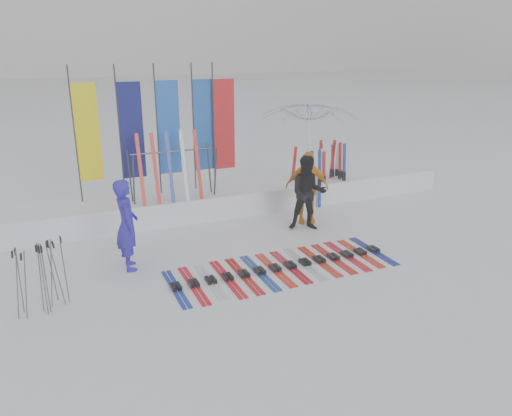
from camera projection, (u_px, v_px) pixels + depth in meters
name	position (u px, v px, depth m)	size (l,w,h in m)	color
ground	(280.00, 286.00, 9.21)	(120.00, 120.00, 0.00)	white
snow_bank	(204.00, 201.00, 13.11)	(14.00, 1.60, 0.60)	white
person_blue	(127.00, 225.00, 9.66)	(0.67, 0.44, 1.82)	#261EAF
person_black	(308.00, 193.00, 11.73)	(0.87, 0.68, 1.79)	black
person_yellow	(307.00, 187.00, 12.19)	(1.05, 0.44, 1.79)	orange
tent_canopy	(308.00, 144.00, 15.14)	(2.88, 2.94, 2.65)	white
ski_row	(282.00, 267.00, 9.89)	(4.51, 1.70, 0.07)	#162E99
pole_cluster	(42.00, 277.00, 8.20)	(0.81, 0.49, 1.26)	#595B60
feather_flags	(164.00, 129.00, 12.29)	(3.94, 0.16, 3.20)	#383A3F
ski_rack	(173.00, 167.00, 12.09)	(2.04, 0.80, 1.23)	#383A3F
upright_skis	(324.00, 173.00, 13.92)	(1.52, 0.93, 1.70)	silver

